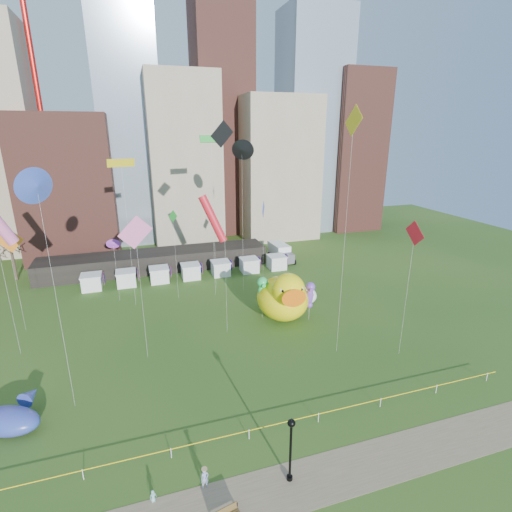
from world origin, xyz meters
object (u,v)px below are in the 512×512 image
object	(u,v)px
small_duck	(307,295)
seahorse_green	(263,290)
whale_inflatable	(9,419)
woman	(205,478)
box_truck	(280,252)
seahorse_purple	(310,293)
big_duck	(284,296)
lamppost	(291,443)
toddler	(153,496)

from	to	relation	value
small_duck	seahorse_green	size ratio (longest dim) A/B	0.70
whale_inflatable	woman	xyz separation A→B (m)	(13.91, -10.06, -0.29)
box_truck	seahorse_purple	bearing A→B (deg)	-105.25
small_duck	seahorse_purple	distance (m)	5.60
big_duck	seahorse_green	size ratio (longest dim) A/B	1.64
small_duck	woman	bearing A→B (deg)	-111.18
whale_inflatable	lamppost	size ratio (longest dim) A/B	1.25
seahorse_purple	box_truck	bearing A→B (deg)	94.39
lamppost	toddler	size ratio (longest dim) A/B	5.88
big_duck	woman	bearing A→B (deg)	-118.03
lamppost	box_truck	xyz separation A→B (m)	(16.77, 44.77, -1.66)
small_duck	toddler	size ratio (longest dim) A/B	4.45
big_duck	lamppost	size ratio (longest dim) A/B	1.78
big_duck	seahorse_green	distance (m)	2.81
big_duck	seahorse_purple	world-z (taller)	big_duck
whale_inflatable	woman	size ratio (longest dim) A/B	4.29
lamppost	toddler	world-z (taller)	lamppost
lamppost	toddler	xyz separation A→B (m)	(-9.09, 1.20, -2.72)
big_duck	small_duck	size ratio (longest dim) A/B	2.35
small_duck	toddler	distance (m)	33.34
woman	toddler	world-z (taller)	woman
lamppost	woman	distance (m)	6.28
seahorse_green	woman	world-z (taller)	seahorse_green
seahorse_green	woman	size ratio (longest dim) A/B	3.72
woman	lamppost	bearing A→B (deg)	-21.13
seahorse_green	woman	bearing A→B (deg)	-109.67
seahorse_green	toddler	size ratio (longest dim) A/B	6.38
big_duck	woman	xyz separation A→B (m)	(-14.13, -21.16, -2.38)
seahorse_purple	toddler	bearing A→B (deg)	-119.02
seahorse_green	box_truck	bearing A→B (deg)	71.17
woman	small_duck	bearing A→B (deg)	42.94
small_duck	seahorse_purple	xyz separation A→B (m)	(-1.92, -4.65, 2.46)
toddler	whale_inflatable	bearing A→B (deg)	122.81
whale_inflatable	lamppost	distance (m)	22.69
box_truck	toddler	bearing A→B (deg)	-123.39
seahorse_purple	whale_inflatable	xyz separation A→B (m)	(-31.09, -9.86, -2.67)
big_duck	toddler	size ratio (longest dim) A/B	10.46
toddler	box_truck	bearing A→B (deg)	45.91
seahorse_purple	box_truck	xyz separation A→B (m)	(5.27, 23.65, -2.22)
big_duck	whale_inflatable	size ratio (longest dim) A/B	1.42
whale_inflatable	toddler	world-z (taller)	whale_inflatable
small_duck	lamppost	world-z (taller)	lamppost
big_duck	lamppost	xyz separation A→B (m)	(-8.46, -22.36, 0.02)
seahorse_green	box_truck	size ratio (longest dim) A/B	0.80
whale_inflatable	seahorse_purple	bearing A→B (deg)	41.98
whale_inflatable	woman	world-z (taller)	whale_inflatable
small_duck	whale_inflatable	distance (m)	36.06
big_duck	lamppost	bearing A→B (deg)	-105.01
seahorse_purple	woman	world-z (taller)	seahorse_purple
small_duck	whale_inflatable	bearing A→B (deg)	-139.59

